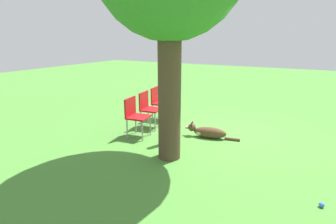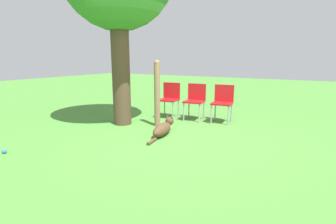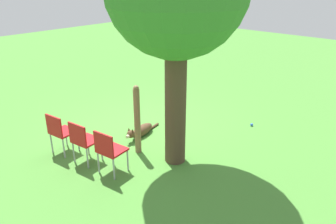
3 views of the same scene
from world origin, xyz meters
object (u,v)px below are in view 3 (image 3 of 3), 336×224
fence_post (137,119)px  red_chair_2 (109,149)px  dog (140,131)px  tennis_ball (252,125)px  red_chair_0 (60,130)px  red_chair_1 (83,139)px

fence_post → red_chair_2: (0.88, 0.20, -0.21)m
dog → tennis_ball: bearing=133.7°
fence_post → red_chair_0: size_ratio=1.66×
red_chair_1 → red_chair_0: bearing=91.0°
red_chair_0 → red_chair_2: (-0.17, 1.30, 0.00)m
red_chair_1 → red_chair_2: same height
red_chair_1 → tennis_ball: bearing=-30.3°
fence_post → tennis_ball: fence_post is taller
dog → red_chair_2: red_chair_2 is taller
dog → fence_post: fence_post is taller
red_chair_0 → tennis_ball: bearing=-37.7°
dog → red_chair_0: size_ratio=1.36×
dog → red_chair_1: 1.52m
fence_post → tennis_ball: bearing=156.6°
red_chair_1 → tennis_ball: size_ratio=12.51×
fence_post → dog: bearing=-137.4°
red_chair_0 → red_chair_1: 0.65m
red_chair_0 → dog: bearing=-28.6°
fence_post → tennis_ball: size_ratio=20.81×
red_chair_2 → red_chair_1: bearing=91.0°
dog → tennis_ball: dog is taller
dog → fence_post: 0.90m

